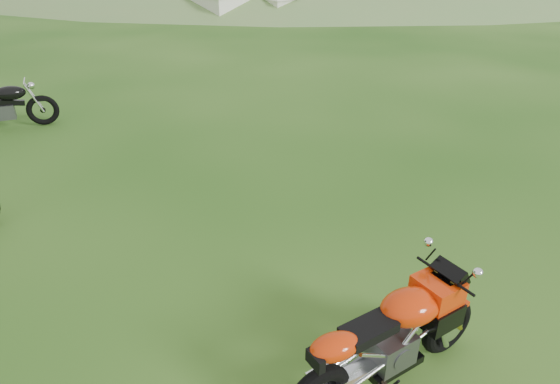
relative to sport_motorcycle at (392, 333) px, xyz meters
name	(u,v)px	position (x,y,z in m)	size (l,w,h in m)	color
ground	(280,251)	(-0.11, 2.00, -0.54)	(120.00, 120.00, 0.00)	#1A4B10
sport_motorcycle	(392,333)	(0.00, 0.00, 0.00)	(1.79, 0.45, 1.07)	red
vintage_moto_c	(2,105)	(-3.41, 7.62, -0.06)	(1.81, 0.42, 0.95)	black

